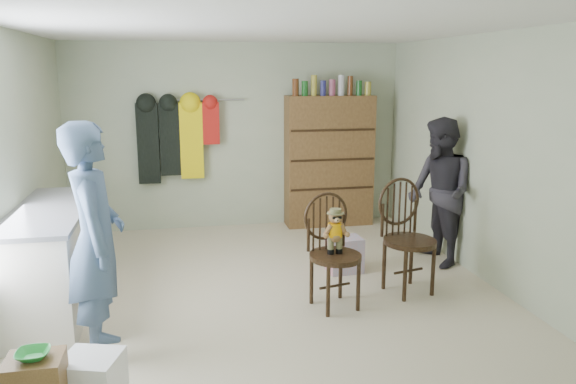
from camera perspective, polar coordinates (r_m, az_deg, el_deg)
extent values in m
plane|color=beige|center=(5.61, -2.14, -10.06)|extent=(5.00, 5.00, 0.00)
plane|color=#B6C0A1|center=(7.72, -5.19, 5.65)|extent=(4.50, 0.00, 4.50)
plane|color=#B6C0A1|center=(5.40, -26.55, 1.57)|extent=(0.00, 5.00, 5.00)
plane|color=#B6C0A1|center=(6.04, 19.37, 3.17)|extent=(0.00, 5.00, 5.00)
plane|color=white|center=(5.21, -2.36, 16.31)|extent=(5.00, 5.00, 0.00)
cube|color=silver|center=(5.52, -22.73, -6.47)|extent=(0.60, 1.80, 0.90)
cube|color=slate|center=(5.39, -23.14, -1.72)|extent=(0.64, 1.86, 0.04)
cylinder|color=#99999E|center=(5.01, -20.31, -7.04)|extent=(0.02, 0.02, 0.14)
cylinder|color=#99999E|center=(5.86, -18.99, -4.18)|extent=(0.02, 0.02, 0.14)
imported|color=green|center=(3.75, -24.50, -14.79)|extent=(0.20, 0.20, 0.05)
cube|color=white|center=(4.03, -19.29, -17.63)|extent=(0.44, 0.43, 0.34)
cylinder|color=#3C2615|center=(5.11, 4.83, -6.55)|extent=(0.56, 0.56, 0.05)
cylinder|color=#3C2615|center=(5.00, 4.10, -10.09)|extent=(0.04, 0.04, 0.46)
cylinder|color=#3C2615|center=(5.15, 7.15, -9.49)|extent=(0.04, 0.04, 0.46)
cylinder|color=#3C2615|center=(5.26, 2.40, -8.90)|extent=(0.04, 0.04, 0.46)
cylinder|color=#3C2615|center=(5.40, 5.35, -8.38)|extent=(0.04, 0.04, 0.46)
torus|color=#3C2615|center=(5.17, 3.88, -2.47)|extent=(0.45, 0.13, 0.45)
cylinder|color=#3C2615|center=(5.12, 2.08, -4.40)|extent=(0.03, 0.03, 0.31)
cylinder|color=#3C2615|center=(5.29, 5.67, -3.89)|extent=(0.03, 0.03, 0.31)
cylinder|color=#F1A004|center=(5.05, 4.81, -3.86)|extent=(0.13, 0.13, 0.12)
cylinder|color=#475128|center=(5.09, 4.79, -5.21)|extent=(0.08, 0.08, 0.19)
sphere|color=#9E7042|center=(5.02, 4.84, -2.56)|extent=(0.12, 0.12, 0.12)
cylinder|color=#475128|center=(5.01, 4.85, -1.94)|extent=(0.10, 0.10, 0.04)
cube|color=black|center=(4.97, 5.01, -2.62)|extent=(0.08, 0.01, 0.02)
cylinder|color=#3C2615|center=(5.55, 12.27, -4.94)|extent=(0.60, 0.60, 0.05)
cylinder|color=#3C2615|center=(5.41, 11.80, -8.38)|extent=(0.04, 0.04, 0.49)
cylinder|color=#3C2615|center=(5.61, 14.52, -7.78)|extent=(0.04, 0.04, 0.49)
cylinder|color=#3C2615|center=(5.67, 9.73, -7.34)|extent=(0.04, 0.04, 0.49)
cylinder|color=#3C2615|center=(5.86, 12.40, -6.81)|extent=(0.04, 0.04, 0.49)
torus|color=#3C2615|center=(5.61, 11.21, -0.97)|extent=(0.47, 0.14, 0.48)
cylinder|color=#3C2615|center=(5.53, 9.56, -2.85)|extent=(0.03, 0.03, 0.33)
cylinder|color=#3C2615|center=(5.75, 12.80, -2.39)|extent=(0.03, 0.03, 0.33)
cube|color=#E5727F|center=(6.11, 5.76, -6.34)|extent=(0.37, 0.30, 0.38)
imported|color=#43597A|center=(4.41, -18.97, -4.75)|extent=(0.49, 0.69, 1.78)
imported|color=#2D2B33|center=(6.38, 15.16, -0.03)|extent=(0.65, 0.82, 1.64)
cube|color=brown|center=(7.81, 4.19, 3.14)|extent=(1.20, 0.38, 1.80)
cube|color=#3C2615|center=(7.69, 4.52, 0.35)|extent=(1.16, 0.02, 0.03)
cube|color=#3C2615|center=(7.62, 4.57, 3.29)|extent=(1.16, 0.02, 0.03)
cube|color=#3C2615|center=(7.57, 4.62, 6.29)|extent=(1.16, 0.02, 0.03)
cylinder|color=#592D14|center=(7.50, 0.77, 10.58)|extent=(0.09, 0.09, 0.23)
cylinder|color=#19591E|center=(7.53, 1.71, 10.47)|extent=(0.08, 0.08, 0.20)
cylinder|color=#A59933|center=(7.56, 2.66, 10.75)|extent=(0.08, 0.08, 0.27)
cylinder|color=navy|center=(7.59, 3.58, 10.48)|extent=(0.08, 0.08, 0.20)
cylinder|color=#8C3F59|center=(7.62, 4.51, 10.53)|extent=(0.09, 0.09, 0.22)
cylinder|color=#B2B2B7|center=(7.65, 5.43, 10.73)|extent=(0.09, 0.09, 0.27)
cylinder|color=#592D14|center=(7.69, 6.34, 10.68)|extent=(0.07, 0.07, 0.26)
cylinder|color=#19591E|center=(7.73, 7.23, 10.44)|extent=(0.08, 0.08, 0.20)
cylinder|color=#A59933|center=(7.77, 8.12, 10.36)|extent=(0.09, 0.09, 0.18)
cylinder|color=#99999E|center=(7.59, -8.26, 9.25)|extent=(1.00, 0.02, 0.02)
cube|color=black|center=(7.58, -14.02, 4.79)|extent=(0.28, 0.10, 1.05)
cube|color=black|center=(7.56, -11.91, 5.26)|extent=(0.26, 0.10, 0.95)
cube|color=yellow|center=(7.57, -9.78, 5.16)|extent=(0.30, 0.10, 1.00)
cube|color=red|center=(7.56, -7.85, 6.92)|extent=(0.22, 0.10, 0.55)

